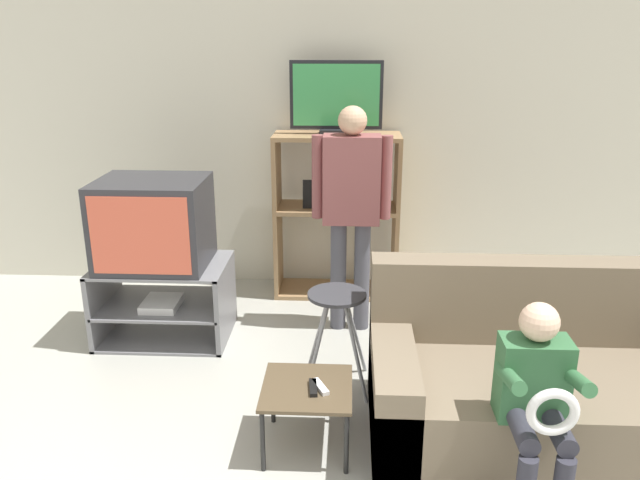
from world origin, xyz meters
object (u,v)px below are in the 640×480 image
object	(u,v)px
tv_stand	(165,301)
folding_stool	(337,311)
person_standing_adult	(351,199)
media_shelf	(336,215)
snack_table	(307,393)
television_main	(153,223)
remote_control_white	(320,387)
television_flat	(336,99)
couch	(542,384)
person_seated_child	(537,394)
remote_control_black	(313,388)

from	to	relation	value
tv_stand	folding_stool	size ratio (longest dim) A/B	1.45
folding_stool	person_standing_adult	world-z (taller)	person_standing_adult
tv_stand	media_shelf	bearing A→B (deg)	35.77
folding_stool	snack_table	distance (m)	0.63
tv_stand	media_shelf	world-z (taller)	media_shelf
television_main	remote_control_white	world-z (taller)	television_main
television_flat	television_main	bearing A→B (deg)	-144.43
television_main	folding_stool	bearing A→B (deg)	-25.59
remote_control_white	couch	xyz separation A→B (m)	(1.15, 0.22, -0.08)
television_flat	person_standing_adult	world-z (taller)	television_flat
tv_stand	person_standing_adult	world-z (taller)	person_standing_adult
snack_table	couch	world-z (taller)	couch
folding_stool	remote_control_white	world-z (taller)	folding_stool
tv_stand	snack_table	distance (m)	1.58
folding_stool	snack_table	bearing A→B (deg)	-102.74
snack_table	media_shelf	bearing A→B (deg)	87.34
tv_stand	television_flat	distance (m)	1.91
folding_stool	remote_control_white	bearing A→B (deg)	-96.19
folding_stool	tv_stand	bearing A→B (deg)	153.77
person_standing_adult	person_seated_child	xyz separation A→B (m)	(0.80, -1.71, -0.40)
remote_control_black	person_seated_child	world-z (taller)	person_seated_child
television_main	remote_control_black	world-z (taller)	television_main
snack_table	person_seated_child	distance (m)	1.09
television_main	television_flat	distance (m)	1.61
person_standing_adult	remote_control_white	bearing A→B (deg)	-95.76
television_flat	couch	world-z (taller)	television_flat
remote_control_black	media_shelf	bearing A→B (deg)	82.26
remote_control_white	person_standing_adult	size ratio (longest dim) A/B	0.09
tv_stand	person_seated_child	xyz separation A→B (m)	(2.07, -1.51, 0.28)
person_standing_adult	person_seated_child	world-z (taller)	person_standing_adult
television_flat	person_standing_adult	xyz separation A→B (m)	(0.12, -0.64, -0.59)
media_shelf	remote_control_black	bearing A→B (deg)	-91.73
remote_control_black	tv_stand	bearing A→B (deg)	126.28
television_main	media_shelf	size ratio (longest dim) A/B	0.55
remote_control_black	person_standing_adult	distance (m)	1.53
remote_control_black	folding_stool	bearing A→B (deg)	74.69
person_seated_child	media_shelf	bearing A→B (deg)	111.37
remote_control_black	remote_control_white	bearing A→B (deg)	11.84
television_main	media_shelf	xyz separation A→B (m)	(1.18, 0.83, -0.17)
remote_control_white	person_seated_child	xyz separation A→B (m)	(0.94, -0.32, 0.19)
snack_table	couch	xyz separation A→B (m)	(1.21, 0.20, -0.03)
person_standing_adult	remote_control_black	bearing A→B (deg)	-97.13
remote_control_white	media_shelf	bearing A→B (deg)	63.26
television_flat	remote_control_white	distance (m)	2.35
snack_table	person_seated_child	bearing A→B (deg)	-18.34
television_flat	remote_control_black	world-z (taller)	television_flat
person_standing_adult	folding_stool	bearing A→B (deg)	-95.43
media_shelf	television_flat	bearing A→B (deg)	139.05
media_shelf	person_standing_adult	size ratio (longest dim) A/B	0.82
snack_table	person_seated_child	world-z (taller)	person_seated_child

